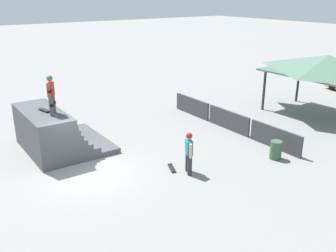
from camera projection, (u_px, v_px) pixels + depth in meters
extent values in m
plane|color=gray|center=(89.00, 173.00, 15.64)|extent=(160.00, 160.00, 0.00)
cube|color=#4C4C51|center=(67.00, 145.00, 18.25)|extent=(4.27, 3.67, 0.25)
cube|color=#4C4C51|center=(56.00, 142.00, 17.90)|extent=(4.27, 2.69, 0.25)
cube|color=#4C4C51|center=(52.00, 138.00, 17.72)|extent=(4.27, 2.33, 0.25)
cube|color=#4C4C51|center=(49.00, 133.00, 17.57)|extent=(4.27, 2.09, 0.25)
cube|color=#4C4C51|center=(47.00, 129.00, 17.43)|extent=(4.27, 1.92, 0.25)
cube|color=#4C4C51|center=(45.00, 124.00, 17.32)|extent=(4.27, 1.79, 0.25)
cube|color=#4C4C51|center=(43.00, 119.00, 17.21)|extent=(4.27, 1.71, 0.25)
cube|color=#4C4C51|center=(42.00, 114.00, 17.11)|extent=(4.27, 1.66, 0.25)
cylinder|color=silver|center=(59.00, 109.00, 17.52)|extent=(4.18, 0.07, 0.07)
cube|color=#4C4C51|center=(52.00, 106.00, 16.32)|extent=(0.22, 0.22, 0.85)
cube|color=black|center=(52.00, 105.00, 16.30)|extent=(0.24, 0.22, 0.12)
cube|color=#4C4C51|center=(53.00, 104.00, 16.67)|extent=(0.22, 0.22, 0.85)
cube|color=black|center=(54.00, 103.00, 16.65)|extent=(0.24, 0.22, 0.12)
cube|color=red|center=(51.00, 89.00, 16.25)|extent=(0.51, 0.43, 0.60)
cylinder|color=brown|center=(49.00, 92.00, 15.99)|extent=(0.15, 0.15, 0.60)
cylinder|color=black|center=(49.00, 92.00, 15.99)|extent=(0.23, 0.23, 0.09)
cylinder|color=brown|center=(52.00, 89.00, 16.53)|extent=(0.15, 0.15, 0.60)
cylinder|color=black|center=(52.00, 88.00, 16.53)|extent=(0.23, 0.23, 0.09)
sphere|color=brown|center=(50.00, 79.00, 16.09)|extent=(0.23, 0.23, 0.23)
sphere|color=#337F33|center=(49.00, 78.00, 16.08)|extent=(0.26, 0.26, 0.26)
cylinder|color=red|center=(48.00, 111.00, 16.96)|extent=(0.06, 0.04, 0.05)
cylinder|color=red|center=(46.00, 112.00, 16.86)|extent=(0.06, 0.04, 0.05)
cylinder|color=red|center=(43.00, 109.00, 17.26)|extent=(0.06, 0.04, 0.05)
cylinder|color=red|center=(40.00, 110.00, 17.16)|extent=(0.06, 0.04, 0.05)
cube|color=black|center=(44.00, 110.00, 17.05)|extent=(0.79, 0.37, 0.02)
cube|color=black|center=(48.00, 111.00, 16.82)|extent=(0.13, 0.22, 0.02)
cube|color=#2D2D33|center=(188.00, 161.00, 15.72)|extent=(0.21, 0.21, 0.86)
cube|color=#2D2D33|center=(190.00, 165.00, 15.37)|extent=(0.21, 0.21, 0.86)
cube|color=teal|center=(189.00, 147.00, 15.30)|extent=(0.52, 0.41, 0.61)
cylinder|color=beige|center=(187.00, 145.00, 15.59)|extent=(0.15, 0.15, 0.61)
cylinder|color=beige|center=(191.00, 151.00, 15.05)|extent=(0.15, 0.15, 0.61)
sphere|color=beige|center=(189.00, 137.00, 15.14)|extent=(0.24, 0.24, 0.24)
sphere|color=#B21919|center=(189.00, 136.00, 15.13)|extent=(0.27, 0.27, 0.27)
cylinder|color=green|center=(169.00, 166.00, 16.20)|extent=(0.06, 0.05, 0.05)
cylinder|color=green|center=(172.00, 166.00, 16.23)|extent=(0.06, 0.05, 0.05)
cylinder|color=green|center=(171.00, 171.00, 15.77)|extent=(0.06, 0.05, 0.05)
cylinder|color=green|center=(175.00, 171.00, 15.80)|extent=(0.06, 0.05, 0.05)
cube|color=black|center=(172.00, 168.00, 15.99)|extent=(0.78, 0.47, 0.02)
cube|color=black|center=(170.00, 164.00, 16.30)|extent=(0.16, 0.22, 0.02)
cube|color=#3D3D42|center=(192.00, 106.00, 23.00)|extent=(3.03, 0.12, 1.05)
cube|color=#3D3D42|center=(229.00, 120.00, 20.51)|extent=(3.03, 0.12, 1.05)
cube|color=#3D3D42|center=(275.00, 138.00, 18.01)|extent=(3.03, 0.12, 1.05)
cylinder|color=#2D2D33|center=(264.00, 91.00, 23.72)|extent=(0.16, 0.16, 2.52)
cylinder|color=#2D2D33|center=(298.00, 83.00, 25.55)|extent=(0.16, 0.16, 2.52)
cube|color=#4C705B|center=(326.00, 75.00, 21.82)|extent=(7.21, 4.01, 0.10)
pyramid|color=#4C705B|center=(328.00, 65.00, 21.62)|extent=(7.06, 3.93, 1.13)
cylinder|color=#385B3D|center=(276.00, 150.00, 16.89)|extent=(0.52, 0.52, 0.85)
cylinder|color=black|center=(333.00, 86.00, 28.70)|extent=(0.67, 0.31, 0.64)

